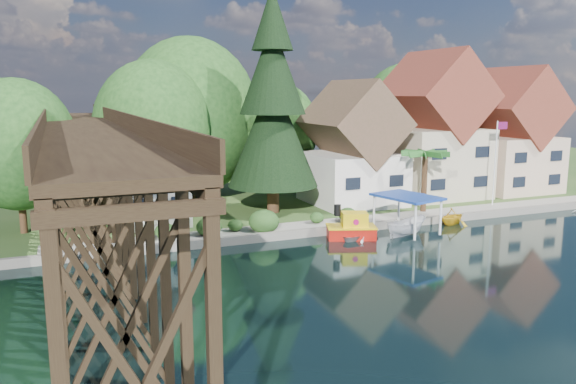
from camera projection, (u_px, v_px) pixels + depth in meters
name	position (u px, v px, depth m)	size (l,w,h in m)	color
ground	(377.00, 266.00, 33.91)	(140.00, 140.00, 0.00)	black
bank	(223.00, 181.00, 64.82)	(140.00, 52.00, 0.50)	#2E5120
seawall	(367.00, 227.00, 42.64)	(60.00, 0.40, 0.62)	slate
promenade	(381.00, 218.00, 44.54)	(50.00, 2.60, 0.06)	gray
trestle_bridge	(87.00, 182.00, 31.68)	(4.12, 44.18, 9.30)	black
house_left	(352.00, 152.00, 50.21)	(7.64, 8.64, 11.02)	silver
house_center	(433.00, 134.00, 53.82)	(8.65, 9.18, 13.89)	#C0B396
house_right	(509.00, 139.00, 56.85)	(8.15, 8.64, 12.45)	#CFB095
shed	(152.00, 180.00, 42.32)	(5.09, 5.40, 7.85)	silver
bg_trees	(269.00, 126.00, 52.37)	(49.90, 13.30, 10.57)	#382314
shrubs	(255.00, 221.00, 40.40)	(15.76, 2.47, 1.70)	#1F4418
conifer	(273.00, 106.00, 45.44)	(7.41, 7.41, 18.23)	#382314
palm_tree	(425.00, 155.00, 46.21)	(4.22, 4.22, 5.45)	#382314
flagpole	(497.00, 154.00, 48.91)	(1.17, 0.11, 7.47)	white
tugboat	(352.00, 228.00, 40.28)	(3.94, 3.00, 2.54)	#B3140B
boat_white_a	(362.00, 233.00, 40.49)	(2.58, 3.61, 0.75)	silver
boat_canopy	(406.00, 218.00, 40.99)	(4.14, 5.25, 3.00)	silver
boat_yellow	(453.00, 215.00, 44.65)	(2.40, 2.78, 1.46)	gold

